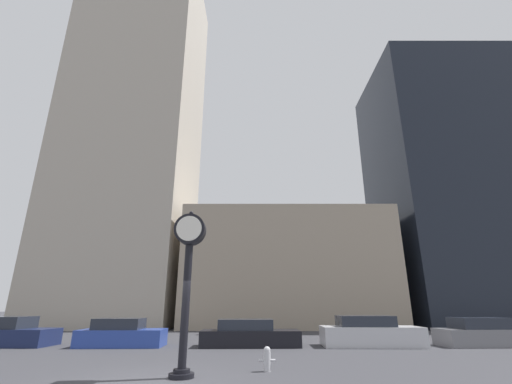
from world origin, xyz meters
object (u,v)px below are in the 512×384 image
Objects in this scene: car_blue at (120,335)px; car_black at (248,335)px; fire_hydrant_near at (265,359)px; street_clock at (187,265)px; car_navy at (2,334)px; car_grey at (484,334)px; car_silver at (368,333)px.

car_blue reaches higher than car_black.
car_black is 6.37m from fire_hydrant_near.
street_clock is 12.75m from car_navy.
fire_hydrant_near is (12.37, -6.53, -0.21)m from car_navy.
fire_hydrant_near is at bearing -25.29° from car_navy.
car_grey is (23.01, -0.04, -0.02)m from car_navy.
car_black is at bearing 177.88° from car_grey.
car_silver is at bearing 44.74° from street_clock.
street_clock is at bearing -104.30° from car_black.
street_clock reaches higher than car_silver.
car_navy is at bearing -179.06° from car_silver.
car_grey is at bearing -0.57° from car_black.
car_blue is 0.85× the size of car_grey.
car_grey is 6.91× the size of fire_hydrant_near.
car_grey is at bearing 2.47° from car_navy.
car_navy is 1.18× the size of car_blue.
car_black is (1.66, 7.26, -2.43)m from street_clock.
street_clock is 0.98× the size of car_navy.
car_grey is at bearing 2.80° from car_silver.
car_silver is (7.37, 7.30, -2.35)m from street_clock.
fire_hydrant_near is (0.65, -6.33, -0.16)m from car_black.
fire_hydrant_near is at bearing 21.98° from street_clock.
car_blue is 9.16m from fire_hydrant_near.
car_grey is at bearing -1.35° from car_blue.
car_navy is 5.71m from car_blue.
car_silver is at bearing 51.54° from fire_hydrant_near.
street_clock is 3.60m from fire_hydrant_near.
car_silver is at bearing 178.35° from car_grey.
street_clock is at bearing -34.04° from car_navy.
car_navy is 1.00× the size of car_grey.
car_navy is (-10.05, 7.47, -2.38)m from street_clock.
street_clock is 1.16× the size of car_blue.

